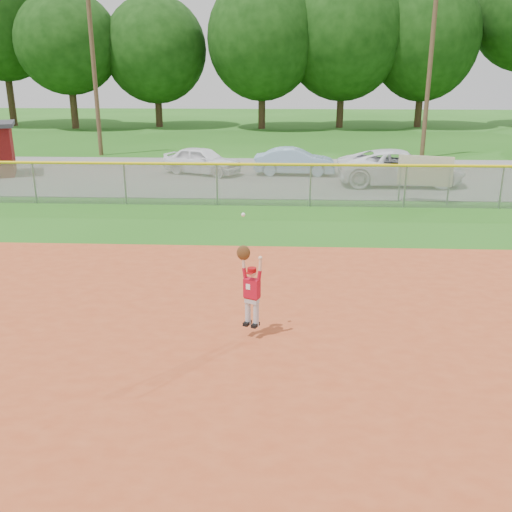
{
  "coord_description": "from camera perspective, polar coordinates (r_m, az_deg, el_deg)",
  "views": [
    {
      "loc": [
        2.38,
        -10.05,
        4.76
      ],
      "look_at": [
        1.84,
        0.95,
        1.1
      ],
      "focal_mm": 40.0,
      "sensor_mm": 36.0,
      "label": 1
    }
  ],
  "objects": [
    {
      "name": "ground",
      "position": [
        11.38,
        -9.62,
        -6.63
      ],
      "size": [
        120.0,
        120.0,
        0.0
      ],
      "primitive_type": "plane",
      "color": "#215B15",
      "rests_on": "ground"
    },
    {
      "name": "clay_infield",
      "position": [
        8.83,
        -13.79,
        -14.7
      ],
      "size": [
        24.0,
        16.0,
        0.04
      ],
      "primitive_type": "cube",
      "color": "#A9401E",
      "rests_on": "ground"
    },
    {
      "name": "parking_strip",
      "position": [
        26.59,
        -2.4,
        8.09
      ],
      "size": [
        44.0,
        10.0,
        0.03
      ],
      "primitive_type": "cube",
      "color": "slate",
      "rests_on": "ground"
    },
    {
      "name": "car_white_a",
      "position": [
        26.8,
        -5.4,
        9.49
      ],
      "size": [
        3.95,
        2.73,
        1.25
      ],
      "primitive_type": "imported",
      "rotation": [
        0.0,
        0.0,
        1.19
      ],
      "color": "white",
      "rests_on": "parking_strip"
    },
    {
      "name": "car_blue",
      "position": [
        26.57,
        3.88,
        9.42
      ],
      "size": [
        3.72,
        1.41,
        1.21
      ],
      "primitive_type": "imported",
      "rotation": [
        0.0,
        0.0,
        1.54
      ],
      "color": "#88ACCA",
      "rests_on": "parking_strip"
    },
    {
      "name": "car_white_b",
      "position": [
        24.92,
        14.23,
        8.59
      ],
      "size": [
        5.25,
        2.44,
        1.46
      ],
      "primitive_type": "imported",
      "rotation": [
        0.0,
        0.0,
        1.58
      ],
      "color": "white",
      "rests_on": "parking_strip"
    },
    {
      "name": "sponsor_sign",
      "position": [
        21.74,
        16.55,
        8.05
      ],
      "size": [
        1.88,
        0.6,
        1.73
      ],
      "color": "gray",
      "rests_on": "ground"
    },
    {
      "name": "outfield_fence",
      "position": [
        20.56,
        -3.93,
        7.47
      ],
      "size": [
        40.06,
        0.1,
        1.55
      ],
      "color": "gray",
      "rests_on": "ground"
    },
    {
      "name": "power_lines",
      "position": [
        32.08,
        0.36,
        18.24
      ],
      "size": [
        19.4,
        0.24,
        9.0
      ],
      "color": "#4C3823",
      "rests_on": "ground"
    },
    {
      "name": "tree_line",
      "position": [
        48.06,
        1.2,
        21.69
      ],
      "size": [
        62.37,
        13.0,
        14.43
      ],
      "color": "#422D1C",
      "rests_on": "ground"
    },
    {
      "name": "ballplayer",
      "position": [
        10.24,
        -0.54,
        -3.1
      ],
      "size": [
        0.49,
        0.34,
        2.1
      ],
      "color": "silver",
      "rests_on": "ground"
    }
  ]
}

